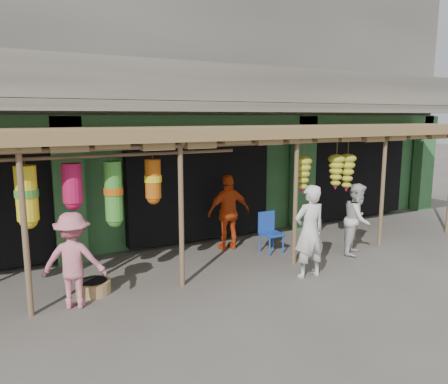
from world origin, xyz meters
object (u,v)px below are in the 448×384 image
person_right (357,219)px  person_shopper (73,260)px  person_front (309,232)px  blue_chair (269,230)px  person_vendor (229,212)px

person_right → person_shopper: person_right is taller
person_front → person_shopper: bearing=-6.6°
person_shopper → blue_chair: bearing=-144.4°
blue_chair → person_vendor: (-0.69, 0.62, 0.36)m
person_right → person_shopper: bearing=144.5°
person_front → person_vendor: person_front is taller
blue_chair → person_shopper: size_ratio=0.59×
blue_chair → person_right: 1.93m
blue_chair → person_shopper: (-4.34, -0.88, 0.26)m
blue_chair → person_vendor: 0.99m
blue_chair → person_shopper: bearing=-169.9°
blue_chair → person_right: size_ratio=0.58×
person_front → person_shopper: 4.17m
person_front → person_shopper: person_front is taller
person_front → person_vendor: (-0.45, 2.25, -0.02)m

